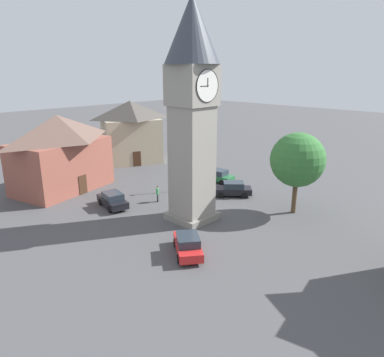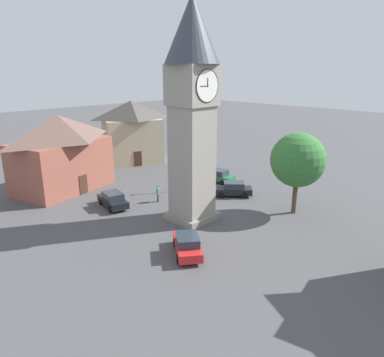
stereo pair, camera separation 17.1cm
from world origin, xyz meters
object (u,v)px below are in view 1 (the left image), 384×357
(car_blue_kerb, at_px, (113,200))
(car_red_corner, at_px, (188,244))
(car_silver_kerb, at_px, (217,176))
(building_shop_left, at_px, (131,131))
(tree, at_px, (298,160))
(building_terrace_right, at_px, (60,152))
(pedestrian, at_px, (158,192))
(clock_tower, at_px, (192,95))
(lamp_post, at_px, (191,160))
(car_white_side, at_px, (232,189))

(car_blue_kerb, distance_m, car_red_corner, 12.08)
(car_silver_kerb, xyz_separation_m, car_red_corner, (15.07, 10.07, 0.00))
(building_shop_left, bearing_deg, tree, 87.24)
(car_silver_kerb, relative_size, building_terrace_right, 0.37)
(building_shop_left, bearing_deg, pedestrian, 61.49)
(clock_tower, relative_size, car_red_corner, 4.39)
(car_blue_kerb, distance_m, lamp_post, 9.70)
(car_white_side, height_order, building_shop_left, building_shop_left)
(car_red_corner, relative_size, tree, 0.56)
(car_blue_kerb, relative_size, building_shop_left, 0.45)
(clock_tower, height_order, car_blue_kerb, clock_tower)
(car_silver_kerb, height_order, car_red_corner, same)
(clock_tower, height_order, building_terrace_right, clock_tower)
(tree, bearing_deg, car_silver_kerb, -101.55)
(pedestrian, bearing_deg, clock_tower, 82.74)
(car_blue_kerb, relative_size, building_terrace_right, 0.38)
(building_terrace_right, bearing_deg, building_shop_left, -160.17)
(car_blue_kerb, bearing_deg, lamp_post, 168.45)
(car_blue_kerb, height_order, building_terrace_right, building_terrace_right)
(clock_tower, distance_m, car_silver_kerb, 15.51)
(clock_tower, distance_m, car_blue_kerb, 13.21)
(clock_tower, xyz_separation_m, car_white_side, (-7.48, -1.26, -10.25))
(tree, relative_size, building_shop_left, 0.78)
(car_silver_kerb, bearing_deg, building_terrace_right, -36.51)
(car_red_corner, height_order, building_terrace_right, building_terrace_right)
(building_shop_left, relative_size, building_terrace_right, 0.84)
(pedestrian, bearing_deg, tree, 121.76)
(clock_tower, xyz_separation_m, car_red_corner, (4.92, 4.36, -10.25))
(car_red_corner, distance_m, building_terrace_right, 20.93)
(car_silver_kerb, distance_m, building_terrace_right, 18.07)
(clock_tower, bearing_deg, tree, 143.18)
(car_blue_kerb, height_order, car_white_side, same)
(car_blue_kerb, height_order, car_silver_kerb, same)
(car_white_side, bearing_deg, tree, 92.48)
(car_silver_kerb, bearing_deg, lamp_post, -0.58)
(pedestrian, relative_size, lamp_post, 0.32)
(lamp_post, bearing_deg, building_terrace_right, -46.84)
(building_shop_left, bearing_deg, lamp_post, 77.68)
(tree, bearing_deg, pedestrian, -58.24)
(car_blue_kerb, xyz_separation_m, car_red_corner, (1.56, 11.98, 0.00))
(car_silver_kerb, xyz_separation_m, building_shop_left, (1.07, -15.30, 3.72))
(car_silver_kerb, height_order, tree, tree)
(clock_tower, height_order, lamp_post, clock_tower)
(car_white_side, xyz_separation_m, building_shop_left, (-1.60, -19.74, 3.72))
(building_shop_left, bearing_deg, car_white_side, 85.37)
(pedestrian, distance_m, building_shop_left, 17.88)
(tree, distance_m, building_shop_left, 26.88)
(car_blue_kerb, bearing_deg, tree, 129.68)
(car_white_side, relative_size, lamp_post, 0.79)
(car_silver_kerb, relative_size, car_white_side, 1.04)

